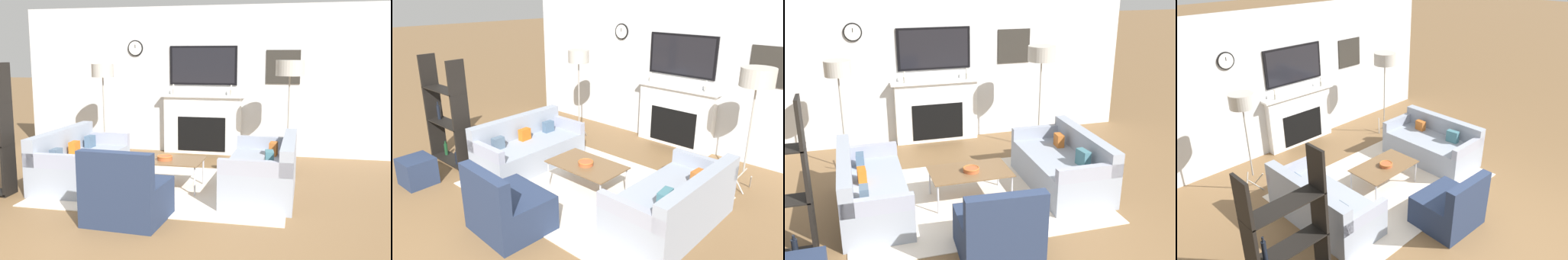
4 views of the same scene
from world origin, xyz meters
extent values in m
plane|color=brown|center=(0.00, 0.00, 0.00)|extent=(60.00, 60.00, 0.00)
cube|color=silver|center=(0.00, 4.58, 1.35)|extent=(7.03, 0.07, 2.70)
cube|color=white|center=(0.00, 4.46, 0.53)|extent=(1.43, 0.16, 1.05)
cube|color=black|center=(0.00, 4.38, 0.38)|extent=(0.89, 0.01, 0.63)
cube|color=white|center=(0.00, 4.44, 1.07)|extent=(1.55, 0.22, 0.04)
cylinder|color=#B2AD9E|center=(-0.54, 4.41, 1.14)|extent=(0.04, 0.04, 0.10)
cylinder|color=white|center=(-0.54, 4.41, 1.24)|extent=(0.03, 0.03, 0.09)
cylinder|color=#B2AD9E|center=(0.54, 4.41, 1.14)|extent=(0.04, 0.04, 0.10)
cylinder|color=white|center=(0.54, 4.41, 1.24)|extent=(0.03, 0.03, 0.09)
cube|color=black|center=(0.00, 4.53, 1.63)|extent=(1.25, 0.04, 0.71)
cube|color=black|center=(0.00, 4.51, 1.63)|extent=(1.16, 0.01, 0.64)
cylinder|color=black|center=(-1.30, 4.53, 1.94)|extent=(0.29, 0.02, 0.29)
cylinder|color=silver|center=(-1.30, 4.51, 1.94)|extent=(0.25, 0.00, 0.25)
cube|color=black|center=(-1.30, 4.51, 1.98)|extent=(0.01, 0.00, 0.06)
cube|color=#2B2823|center=(1.44, 4.53, 1.61)|extent=(0.59, 0.02, 0.59)
cube|color=beige|center=(0.00, 2.14, 0.01)|extent=(3.24, 2.34, 0.01)
cube|color=#8F98A6|center=(-1.27, 2.14, 0.21)|extent=(0.79, 1.73, 0.41)
cube|color=#8F98A6|center=(-1.58, 2.14, 0.59)|extent=(0.16, 1.73, 0.35)
cube|color=#9295A8|center=(-1.27, 2.96, 0.50)|extent=(0.79, 0.10, 0.18)
cube|color=#9196A9|center=(-1.27, 1.33, 0.50)|extent=(0.79, 0.10, 0.18)
cube|color=#445C75|center=(-1.39, 2.65, 0.50)|extent=(0.11, 0.19, 0.18)
cube|color=#BD5C17|center=(-1.39, 2.14, 0.50)|extent=(0.11, 0.19, 0.18)
cube|color=#4B5E71|center=(-1.39, 1.64, 0.50)|extent=(0.10, 0.18, 0.18)
cube|color=#8F98A6|center=(1.27, 2.14, 0.23)|extent=(0.89, 1.68, 0.45)
cube|color=#8F98A6|center=(1.62, 2.14, 0.61)|extent=(0.19, 1.67, 0.31)
cube|color=#9094A4|center=(1.26, 1.36, 0.54)|extent=(0.87, 0.11, 0.18)
cube|color=#8E95A6|center=(1.28, 2.93, 0.54)|extent=(0.87, 0.11, 0.18)
cube|color=#3E6E79|center=(1.39, 1.78, 0.56)|extent=(0.12, 0.22, 0.21)
cube|color=#B05C24|center=(1.41, 2.51, 0.54)|extent=(0.12, 0.19, 0.18)
cube|color=#23304B|center=(-0.08, 0.85, 0.22)|extent=(0.87, 0.81, 0.44)
cube|color=#23304B|center=(-0.10, 0.54, 0.64)|extent=(0.83, 0.19, 0.40)
cube|color=brown|center=(-0.04, 2.12, 0.40)|extent=(1.04, 0.63, 0.02)
cylinder|color=#B7B7BC|center=(-0.52, 1.85, 0.20)|extent=(0.02, 0.02, 0.39)
cylinder|color=#B7B7BC|center=(0.44, 1.85, 0.20)|extent=(0.02, 0.02, 0.39)
cylinder|color=#B7B7BC|center=(-0.52, 2.40, 0.20)|extent=(0.02, 0.02, 0.39)
cylinder|color=#B7B7BC|center=(0.44, 2.40, 0.20)|extent=(0.02, 0.02, 0.39)
cylinder|color=#B1522B|center=(-0.03, 2.09, 0.43)|extent=(0.21, 0.21, 0.05)
torus|color=#AC5B27|center=(-0.03, 2.09, 0.46)|extent=(0.22, 0.22, 0.02)
cylinder|color=#9E998E|center=(-1.47, 3.65, 0.13)|extent=(0.09, 0.23, 0.27)
cylinder|color=#9E998E|center=(-1.65, 3.69, 0.13)|extent=(0.17, 0.19, 0.27)
cylinder|color=#9E998E|center=(-1.60, 3.51, 0.13)|extent=(0.23, 0.07, 0.27)
cylinder|color=#9E998E|center=(-1.57, 3.62, 0.85)|extent=(0.02, 0.02, 1.18)
cylinder|color=#B2ADA3|center=(-1.57, 3.62, 1.55)|extent=(0.37, 0.37, 0.22)
cylinder|color=#9E998E|center=(1.68, 3.65, 0.13)|extent=(0.09, 0.23, 0.28)
cylinder|color=#9E998E|center=(1.49, 3.69, 0.13)|extent=(0.17, 0.19, 0.28)
cylinder|color=#9E998E|center=(1.55, 3.51, 0.13)|extent=(0.23, 0.07, 0.28)
cylinder|color=#9E998E|center=(1.57, 3.62, 0.88)|extent=(0.02, 0.02, 1.22)
cylinder|color=#B2ADA3|center=(1.57, 3.62, 1.62)|extent=(0.44, 0.44, 0.24)
cube|color=black|center=(-2.78, 1.38, 0.86)|extent=(0.04, 0.28, 1.72)
cube|color=black|center=(-1.93, 1.38, 0.86)|extent=(0.04, 0.28, 1.72)
cube|color=black|center=(-2.35, 1.38, 0.66)|extent=(0.89, 0.28, 0.01)
cube|color=black|center=(-2.35, 1.38, 1.21)|extent=(0.89, 0.28, 0.02)
cylinder|color=black|center=(-2.64, 1.39, 0.79)|extent=(0.05, 0.05, 0.24)
cylinder|color=black|center=(-2.64, 1.39, 0.94)|extent=(0.02, 0.02, 0.06)
camera|label=1|loc=(1.70, -3.73, 1.81)|focal=42.00mm
camera|label=2|loc=(3.15, -1.42, 2.63)|focal=35.00mm
camera|label=3|loc=(-1.45, -3.11, 2.83)|focal=42.00mm
camera|label=4|loc=(-4.01, -1.49, 3.54)|focal=35.00mm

